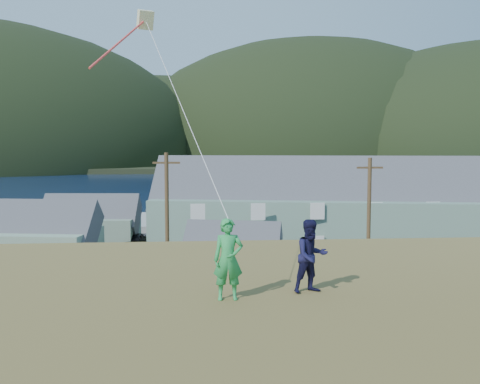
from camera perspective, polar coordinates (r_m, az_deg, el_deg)
name	(u,v)px	position (r m, az deg, el deg)	size (l,w,h in m)	color
ground	(175,327)	(31.76, -7.00, -14.12)	(900.00, 900.00, 0.00)	#0A1638
grass_strip	(173,339)	(29.86, -7.17, -15.27)	(110.00, 8.00, 0.10)	#4C3D19
waterfront_lot	(183,262)	(48.13, -6.14, -7.45)	(72.00, 36.00, 0.12)	#28282B
wharf	(141,222)	(71.08, -10.48, -3.18)	(26.00, 14.00, 0.90)	gray
far_shore	(195,160)	(360.13, -4.77, 3.38)	(900.00, 320.00, 2.00)	black
far_hills	(256,161)	(311.38, 1.76, 3.35)	(760.00, 265.00, 143.00)	black
lodge	(327,211)	(50.20, 9.31, -1.97)	(33.47, 14.83, 11.39)	slate
shed_palegreen_near	(37,239)	(47.31, -20.85, -4.74)	(10.64, 7.64, 7.11)	gray
shed_white	(232,256)	(39.96, -0.85, -6.83)	(8.12, 6.37, 5.70)	silver
shed_palegreen_far	(91,222)	(57.10, -15.62, -3.14)	(10.21, 6.34, 6.58)	gray
utility_poles	(131,238)	(32.20, -11.54, -4.83)	(30.98, 0.24, 9.85)	#47331E
parked_cars	(107,250)	(50.76, -13.96, -6.00)	(22.49, 11.62, 1.57)	navy
kite_flyer_green	(228,259)	(10.94, -1.26, -7.19)	(0.61, 0.40, 1.67)	green
kite_flyer_navy	(311,256)	(11.58, 7.61, -6.79)	(0.77, 0.60, 1.57)	#141336
kite_rig	(142,25)	(16.77, -10.38, 17.11)	(1.71, 3.24, 8.18)	beige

